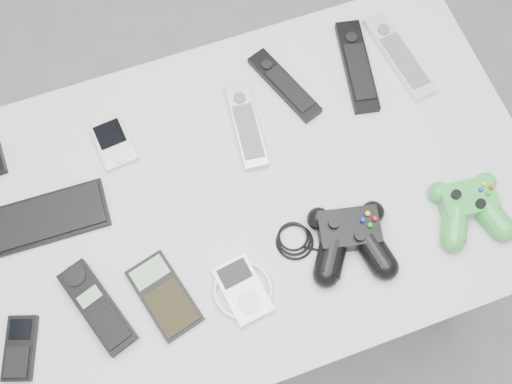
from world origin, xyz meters
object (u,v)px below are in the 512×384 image
object	(u,v)px
pda_keyboard	(46,218)
mobile_phone	(20,348)
calculator	(164,296)
remote_black_a	(284,85)
pda	(114,144)
remote_silver_a	(246,124)
desk	(256,201)
cordless_handset	(97,307)
remote_silver_b	(399,55)
remote_black_b	(357,66)
controller_black	(350,238)
controller_green	(470,206)
mp3_player	(243,290)

from	to	relation	value
pda_keyboard	mobile_phone	distance (m)	0.24
calculator	remote_black_a	bearing A→B (deg)	28.44
pda	remote_silver_a	bearing A→B (deg)	-16.29
pda_keyboard	pda	world-z (taller)	pda
desk	remote_silver_a	bearing A→B (deg)	78.53
remote_black_a	cordless_handset	bearing A→B (deg)	-166.26
pda	remote_silver_b	xyz separation A→B (m)	(0.61, -0.00, 0.00)
remote_black_b	remote_silver_b	distance (m)	0.09
remote_silver_b	mobile_phone	world-z (taller)	remote_silver_b
pda_keyboard	remote_black_a	bearing A→B (deg)	14.73
pda_keyboard	controller_black	xyz separation A→B (m)	(0.52, -0.23, 0.02)
mobile_phone	calculator	xyz separation A→B (m)	(0.26, 0.00, -0.00)
desk	mobile_phone	size ratio (longest dim) A/B	9.66
cordless_handset	calculator	xyz separation A→B (m)	(0.12, -0.02, -0.01)
remote_black_a	remote_silver_b	world-z (taller)	remote_silver_b
remote_silver_b	calculator	bearing A→B (deg)	-159.05
pda_keyboard	mobile_phone	size ratio (longest dim) A/B	2.05
remote_black_a	controller_green	size ratio (longest dim) A/B	1.23
remote_silver_a	mp3_player	bearing A→B (deg)	-104.20
pda_keyboard	remote_silver_b	distance (m)	0.77
desk	cordless_handset	xyz separation A→B (m)	(-0.34, -0.12, 0.08)
remote_black_a	mp3_player	world-z (taller)	mp3_player
desk	calculator	xyz separation A→B (m)	(-0.22, -0.14, 0.07)
remote_black_b	mp3_player	distance (m)	0.52
pda_keyboard	remote_black_b	size ratio (longest dim) A/B	1.06
remote_black_a	calculator	xyz separation A→B (m)	(-0.35, -0.33, -0.00)
pda	controller_green	bearing A→B (deg)	-36.60
remote_silver_a	controller_green	size ratio (longest dim) A/B	1.27
cordless_handset	desk	bearing A→B (deg)	0.48
remote_black_a	remote_black_b	distance (m)	0.16
pda	controller_green	world-z (taller)	controller_green
pda	mp3_player	world-z (taller)	mp3_player
pda_keyboard	mp3_player	size ratio (longest dim) A/B	1.98
desk	pda_keyboard	world-z (taller)	pda_keyboard
controller_black	remote_black_b	bearing A→B (deg)	77.19
pda_keyboard	controller_green	distance (m)	0.79
pda_keyboard	remote_black_b	bearing A→B (deg)	11.16
remote_silver_b	controller_green	distance (m)	0.35
controller_black	calculator	bearing A→B (deg)	-170.25
remote_black_b	cordless_handset	world-z (taller)	cordless_handset
mobile_phone	controller_black	size ratio (longest dim) A/B	0.42
remote_silver_a	controller_black	bearing A→B (deg)	-64.77
remote_silver_b	remote_silver_a	bearing A→B (deg)	-179.52
pda_keyboard	mp3_player	distance (m)	0.39
pda	remote_black_a	xyz separation A→B (m)	(0.36, 0.01, 0.00)
remote_silver_a	remote_black_b	world-z (taller)	same
cordless_handset	pda	bearing A→B (deg)	51.43
cordless_handset	mp3_player	world-z (taller)	cordless_handset
remote_silver_a	mp3_player	size ratio (longest dim) A/B	1.66
pda_keyboard	cordless_handset	bearing A→B (deg)	-73.59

